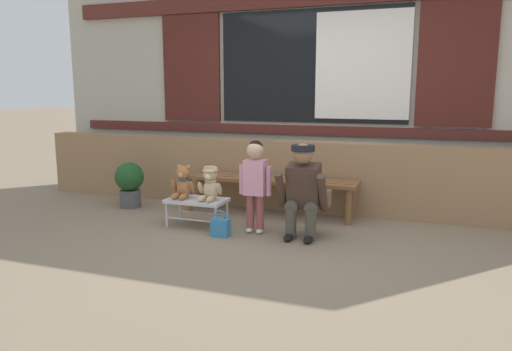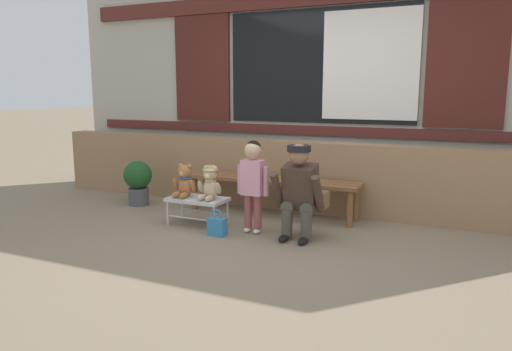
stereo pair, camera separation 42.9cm
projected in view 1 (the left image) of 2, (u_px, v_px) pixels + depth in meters
The scene contains 11 objects.
ground_plane at pixel (264, 243), 4.65m from camera, with size 60.00×60.00×0.00m, color #84725B.
brick_low_wall at pixel (302, 176), 5.89m from camera, with size 7.27×0.25×0.85m, color #997551.
shop_facade at pixel (314, 64), 6.13m from camera, with size 7.42×0.26×3.55m.
wooden_bench_long at pixel (268, 184), 5.67m from camera, with size 2.10×0.40×0.44m.
small_display_bench at pixel (197, 202), 5.20m from camera, with size 0.64×0.36×0.30m.
teddy_bear_plain at pixel (183, 183), 5.22m from camera, with size 0.28×0.26×0.36m.
teddy_bear_with_hat at pixel (210, 184), 5.11m from camera, with size 0.28×0.27×0.36m.
child_standing at pixel (255, 176), 4.90m from camera, with size 0.35×0.18×0.96m.
adult_crouching at pixel (304, 190), 4.77m from camera, with size 0.50×0.49×0.95m.
handbag_on_ground at pixel (220, 227), 4.85m from camera, with size 0.18×0.11×0.27m.
potted_plant at pixel (130, 182), 6.03m from camera, with size 0.36×0.36×0.57m.
Camera 1 is at (1.44, -4.22, 1.45)m, focal length 33.80 mm.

